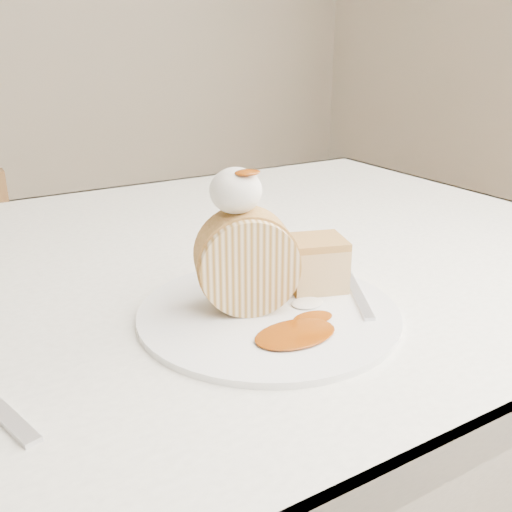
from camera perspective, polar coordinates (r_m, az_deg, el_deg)
table at (r=0.80m, az=-10.18°, el=-6.95°), size 1.40×0.90×0.75m
plate at (r=0.62m, az=1.27°, el=-5.68°), size 0.36×0.36×0.01m
roulade_slice at (r=0.61m, az=-0.90°, el=-0.59°), size 0.12×0.09×0.10m
cake_chunk at (r=0.67m, az=6.04°, el=-1.05°), size 0.08×0.07×0.05m
whipped_cream at (r=0.59m, az=-2.04°, el=6.54°), size 0.05×0.05×0.05m
caramel_drizzle at (r=0.57m, az=-0.87°, el=8.94°), size 0.03×0.02×0.01m
caramel_pool at (r=0.57m, az=3.96°, el=-7.77°), size 0.10×0.08×0.00m
fork at (r=0.66m, az=10.16°, el=-3.88°), size 0.10×0.16×0.00m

